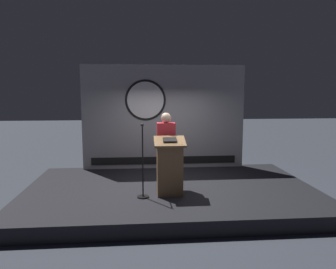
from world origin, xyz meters
The scene contains 6 objects.
ground_plane centered at (0.00, 0.00, 0.00)m, with size 40.00×40.00×0.00m, color #383D47.
stage_platform centered at (0.00, 0.00, 0.15)m, with size 6.40×4.00×0.30m, color black.
banner_display centered at (-0.01, 1.85, 1.72)m, with size 4.45×0.12×2.84m.
podium centered at (-0.06, -0.53, 0.88)m, with size 0.64×0.49×1.21m.
speaker_person centered at (-0.10, -0.05, 1.15)m, with size 0.40×0.26×1.67m.
microphone_stand centered at (-0.62, -0.63, 0.82)m, with size 0.24×0.52×1.49m.
Camera 1 is at (-0.66, -7.06, 2.46)m, focal length 34.81 mm.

